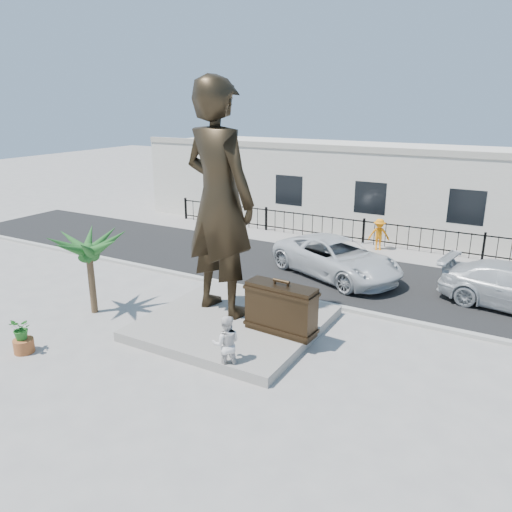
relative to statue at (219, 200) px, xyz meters
The scene contains 15 objects.
ground 4.53m from the statue, 56.82° to the right, with size 100.00×100.00×0.00m, color #9E9991.
street 7.38m from the statue, 78.67° to the left, with size 40.00×7.00×0.01m, color black.
curb 4.84m from the statue, 64.94° to the left, with size 40.00×0.25×0.12m, color #A5A399.
far_sidewalk 10.93m from the statue, 83.09° to the left, with size 40.00×2.50×0.02m, color #9E9991.
plinth 3.88m from the statue, 27.36° to the right, with size 5.20×5.20×0.30m, color gray.
fence 11.49m from the statue, 83.59° to the left, with size 22.00×0.10×1.20m, color black.
building 15.27m from the statue, 85.36° to the left, with size 28.00×7.00×4.40m, color silver.
statue is the anchor object (origin of this frame).
suitcase 3.81m from the statue, 11.70° to the right, with size 2.10×0.67×1.48m, color black.
tourist 4.62m from the statue, 54.39° to the right, with size 0.77×0.60×1.58m, color silver.
car_white 6.77m from the statue, 72.58° to the left, with size 2.59×5.61×1.56m, color silver.
worker 10.92m from the statue, 77.82° to the left, with size 0.98×0.56×1.51m, color orange.
palm_tree 5.88m from the statue, 156.80° to the right, with size 1.80×1.80×3.20m, color #1C4E1C, non-canonical shape.
planter 7.02m from the statue, 127.29° to the right, with size 0.56×0.56×0.40m, color #9A5228.
shrub 6.76m from the statue, 127.29° to the right, with size 0.59×0.52×0.66m, color #236821.
Camera 1 is at (7.20, -10.67, 6.86)m, focal length 35.00 mm.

